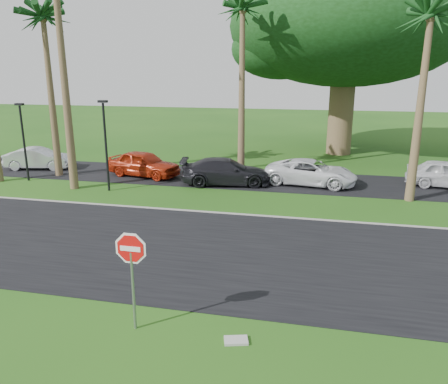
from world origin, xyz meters
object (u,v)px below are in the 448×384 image
at_px(stop_sign_near, 132,261).
at_px(car_red, 144,164).
at_px(car_dark, 226,172).
at_px(car_minivan, 311,173).
at_px(car_silver, 38,159).

height_order(stop_sign_near, car_red, stop_sign_near).
bearing_deg(car_dark, car_minivan, -89.12).
bearing_deg(car_red, car_minivan, -76.31).
distance_m(car_red, car_dark, 5.18).
height_order(stop_sign_near, car_dark, stop_sign_near).
xyz_separation_m(car_silver, car_minivan, (16.98, -0.27, 0.01)).
relative_size(stop_sign_near, car_dark, 0.53).
xyz_separation_m(car_dark, car_minivan, (4.56, 0.96, -0.03)).
height_order(car_dark, car_minivan, car_dark).
bearing_deg(car_silver, stop_sign_near, -151.51).
bearing_deg(car_red, stop_sign_near, -145.43).
xyz_separation_m(car_red, car_minivan, (9.68, 0.14, -0.07)).
xyz_separation_m(stop_sign_near, car_dark, (-0.81, 14.06, -1.06)).
relative_size(car_dark, car_minivan, 1.00).
distance_m(stop_sign_near, car_red, 16.05).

